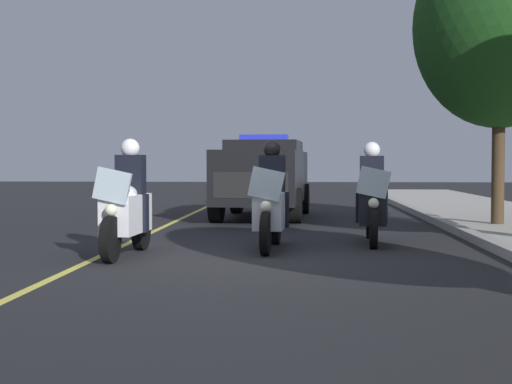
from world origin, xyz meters
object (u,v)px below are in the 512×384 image
police_motorcycle_lead_left (127,208)px  police_suv (263,174)px  police_motorcycle_trailing (372,202)px  police_motorcycle_lead_right (271,205)px  tree_far_back (500,26)px

police_motorcycle_lead_left → police_suv: size_ratio=0.43×
police_motorcycle_trailing → police_motorcycle_lead_left: bearing=-63.0°
police_motorcycle_lead_right → police_motorcycle_trailing: bearing=119.7°
police_motorcycle_lead_left → tree_far_back: tree_far_back is taller
police_motorcycle_trailing → tree_far_back: (-2.93, 2.85, 3.44)m
police_motorcycle_trailing → police_suv: police_suv is taller
police_motorcycle_lead_left → police_motorcycle_trailing: 4.18m
police_suv → police_motorcycle_lead_right: bearing=4.2°
police_motorcycle_lead_left → tree_far_back: 8.85m
police_motorcycle_lead_right → police_suv: police_suv is taller
police_motorcycle_lead_left → tree_far_back: (-4.83, 6.57, 3.44)m
police_motorcycle_lead_right → police_motorcycle_trailing: 1.91m
police_motorcycle_lead_left → police_motorcycle_trailing: (-1.90, 3.72, 0.00)m
police_motorcycle_trailing → police_motorcycle_lead_right: bearing=-60.3°
police_motorcycle_lead_right → police_suv: size_ratio=0.43×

